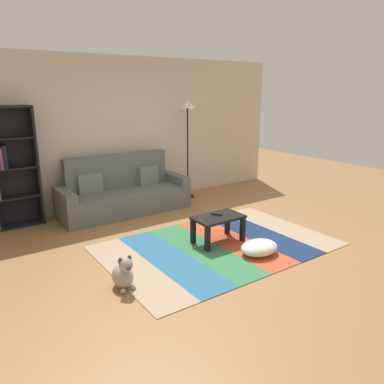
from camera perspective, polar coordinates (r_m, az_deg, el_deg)
The scene contains 9 objects.
ground_plane at distance 5.33m, azimuth 2.70°, elevation -7.83°, with size 14.00×14.00×0.00m, color #9E7042.
back_wall at distance 7.13m, azimuth -9.88°, elevation 9.11°, with size 6.80×0.10×2.70m, color beige.
rug at distance 5.24m, azimuth 4.01°, elevation -8.21°, with size 3.12×2.04×0.01m.
couch at distance 6.69m, azimuth -10.50°, elevation -0.17°, with size 2.26×0.80×1.00m.
coffee_table at distance 5.25m, azimuth 4.05°, elevation -4.54°, with size 0.71×0.42×0.38m.
pouf at distance 5.01m, azimuth 10.28°, elevation -8.38°, with size 0.54×0.40×0.18m, color white.
dog at distance 4.21m, azimuth -10.51°, elevation -12.31°, with size 0.22×0.35×0.40m.
standing_lamp at distance 7.31m, azimuth -0.69°, elevation 11.41°, with size 0.32×0.32×1.91m.
tv_remote at distance 5.27m, azimuth 3.86°, elevation -3.43°, with size 0.04×0.15×0.02m, color black.
Camera 1 is at (-3.00, -3.88, 2.10)m, focal length 34.74 mm.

